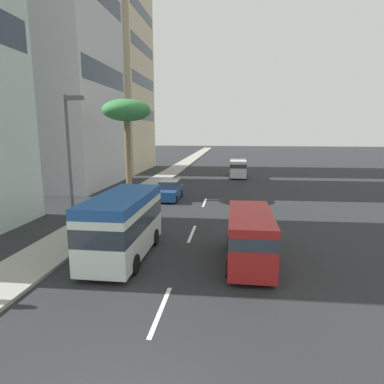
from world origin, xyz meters
name	(u,v)px	position (x,y,z in m)	size (l,w,h in m)	color
ground_plane	(212,184)	(31.50, 0.00, 0.00)	(198.00, 198.00, 0.00)	#26282B
sidewalk_right	(155,183)	(31.50, 6.63, 0.07)	(162.00, 2.74, 0.15)	#9E9B93
lane_stripe_near	(161,310)	(4.84, 0.00, 0.01)	(3.20, 0.16, 0.01)	silver
lane_stripe_mid	(192,234)	(13.27, 0.00, 0.01)	(3.20, 0.16, 0.01)	silver
lane_stripe_far	(205,203)	(21.80, 0.00, 0.01)	(3.20, 0.16, 0.01)	silver
minibus_lead	(123,223)	(9.38, 2.80, 1.66)	(6.26, 2.40, 3.02)	silver
van_second	(250,234)	(9.32, -3.14, 1.35)	(5.27, 2.05, 2.35)	#A51E1E
car_third	(170,190)	(22.93, 3.19, 0.79)	(4.45, 1.82, 1.68)	#1E478C
van_fourth	(238,167)	(37.66, -2.97, 1.30)	(5.01, 2.19, 2.26)	silver
palm_tree	(127,113)	(22.62, 6.79, 7.49)	(4.12, 4.12, 8.47)	brown
street_lamp	(71,157)	(10.11, 5.56, 4.71)	(0.24, 0.97, 7.49)	#4C4C51
office_tower_far	(109,58)	(44.03, 16.21, 16.60)	(12.64, 10.38, 33.19)	beige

